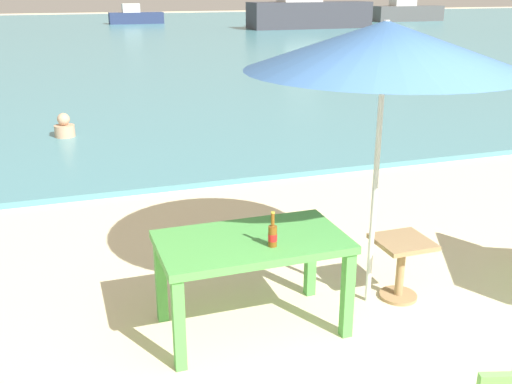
# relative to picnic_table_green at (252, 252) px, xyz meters

# --- Properties ---
(sea_water) EXTENTS (120.00, 50.00, 0.08)m
(sea_water) POSITION_rel_picnic_table_green_xyz_m (1.03, 28.41, -0.61)
(sea_water) COLOR teal
(sea_water) RESTS_ON ground_plane
(picnic_table_green) EXTENTS (1.40, 0.80, 0.76)m
(picnic_table_green) POSITION_rel_picnic_table_green_xyz_m (0.00, 0.00, 0.00)
(picnic_table_green) COLOR #4C9E47
(picnic_table_green) RESTS_ON ground_plane
(beer_bottle_amber) EXTENTS (0.07, 0.07, 0.26)m
(beer_bottle_amber) POSITION_rel_picnic_table_green_xyz_m (0.10, -0.18, 0.20)
(beer_bottle_amber) COLOR brown
(beer_bottle_amber) RESTS_ON picnic_table_green
(patio_umbrella) EXTENTS (2.10, 2.10, 2.30)m
(patio_umbrella) POSITION_rel_picnic_table_green_xyz_m (1.06, 0.08, 1.47)
(patio_umbrella) COLOR silver
(patio_umbrella) RESTS_ON ground_plane
(side_table_wood) EXTENTS (0.44, 0.44, 0.54)m
(side_table_wood) POSITION_rel_picnic_table_green_xyz_m (1.34, 0.04, -0.30)
(side_table_wood) COLOR #9E7A51
(side_table_wood) RESTS_ON ground_plane
(swimmer_person) EXTENTS (0.34, 0.34, 0.41)m
(swimmer_person) POSITION_rel_picnic_table_green_xyz_m (-1.17, 6.59, -0.41)
(swimmer_person) COLOR tan
(swimmer_person) RESTS_ON sea_water
(boat_sailboat) EXTENTS (5.17, 1.41, 1.88)m
(boat_sailboat) POSITION_rel_picnic_table_green_xyz_m (23.32, 34.55, 0.11)
(boat_sailboat) COLOR #4C4C4C
(boat_sailboat) RESTS_ON sea_water
(boat_cargo_ship) EXTENTS (7.41, 2.02, 2.69)m
(boat_cargo_ship) POSITION_rel_picnic_table_green_xyz_m (13.64, 30.11, 0.40)
(boat_cargo_ship) COLOR #38383F
(boat_cargo_ship) RESTS_ON sea_water
(boat_barge) EXTENTS (3.57, 0.97, 1.30)m
(boat_barge) POSITION_rel_picnic_table_green_xyz_m (4.45, 37.84, -0.10)
(boat_barge) COLOR navy
(boat_barge) RESTS_ON sea_water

